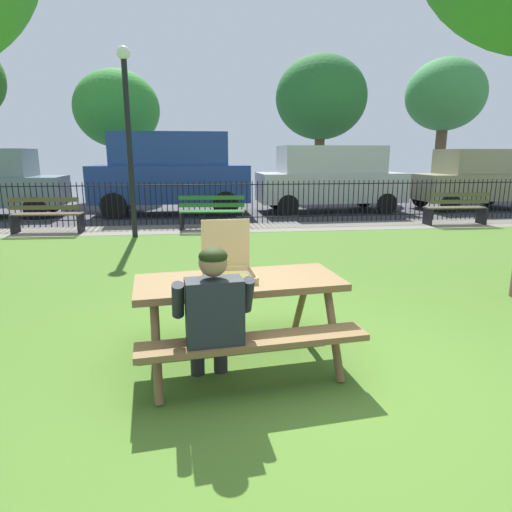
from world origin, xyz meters
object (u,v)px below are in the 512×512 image
(park_bench_right, at_px, (456,209))
(parked_car_right, at_px, (330,177))
(far_tree_center, at_px, (321,98))
(pizza_box_open, at_px, (228,267))
(lamp_post_walkway, at_px, (128,124))
(parked_car_center, at_px, (171,171))
(adult_at_table, at_px, (213,314))
(far_tree_midleft, at_px, (117,110))
(park_bench_left, at_px, (47,215))
(park_bench_center, at_px, (212,213))
(parked_car_far_right, at_px, (473,179))
(picnic_table_foreground, at_px, (239,298))
(far_tree_midright, at_px, (445,96))

(park_bench_right, height_order, parked_car_right, parked_car_right)
(far_tree_center, bearing_deg, pizza_box_open, -107.84)
(lamp_post_walkway, distance_m, parked_car_center, 4.02)
(pizza_box_open, bearing_deg, adult_at_table, -104.40)
(adult_at_table, bearing_deg, parked_car_right, 69.23)
(far_tree_midleft, bearing_deg, park_bench_left, -92.70)
(adult_at_table, distance_m, far_tree_midleft, 16.31)
(far_tree_center, bearing_deg, park_bench_center, -120.94)
(far_tree_center, bearing_deg, park_bench_right, -78.82)
(parked_car_far_right, bearing_deg, adult_at_table, -130.10)
(parked_car_right, bearing_deg, park_bench_right, -49.58)
(adult_at_table, height_order, far_tree_midleft, far_tree_midleft)
(adult_at_table, bearing_deg, parked_car_far_right, 49.90)
(picnic_table_foreground, relative_size, far_tree_center, 0.33)
(far_tree_center, bearing_deg, park_bench_left, -137.28)
(pizza_box_open, xyz_separation_m, park_bench_left, (-3.88, 7.02, -0.45))
(park_bench_center, bearing_deg, parked_car_far_right, 18.93)
(park_bench_left, distance_m, far_tree_center, 12.44)
(parked_car_right, xyz_separation_m, parked_car_far_right, (4.93, 0.00, -0.09))
(park_bench_left, xyz_separation_m, parked_car_center, (2.73, 3.02, 0.89))
(pizza_box_open, relative_size, adult_at_table, 0.42)
(park_bench_right, bearing_deg, park_bench_left, 180.00)
(picnic_table_foreground, height_order, pizza_box_open, pizza_box_open)
(lamp_post_walkway, distance_m, far_tree_center, 11.17)
(picnic_table_foreground, distance_m, lamp_post_walkway, 6.84)
(lamp_post_walkway, height_order, far_tree_midleft, far_tree_midleft)
(pizza_box_open, relative_size, parked_car_center, 0.11)
(parked_car_far_right, bearing_deg, far_tree_midright, 72.73)
(park_bench_left, distance_m, far_tree_midright, 16.83)
(park_bench_right, xyz_separation_m, lamp_post_walkway, (-8.20, -0.79, 2.04))
(adult_at_table, relative_size, lamp_post_walkway, 0.30)
(far_tree_center, bearing_deg, far_tree_midleft, 180.00)
(park_bench_center, height_order, parked_car_center, parked_car_center)
(far_tree_center, distance_m, far_tree_midright, 5.53)
(parked_car_center, xyz_separation_m, far_tree_midleft, (-2.35, 5.05, 2.24))
(pizza_box_open, relative_size, far_tree_center, 0.09)
(park_bench_left, height_order, parked_car_far_right, parked_car_far_right)
(park_bench_left, relative_size, parked_car_center, 0.34)
(picnic_table_foreground, distance_m, park_bench_right, 9.54)
(park_bench_center, xyz_separation_m, far_tree_midleft, (-3.52, 8.06, 3.13))
(park_bench_left, height_order, parked_car_center, parked_car_center)
(lamp_post_walkway, xyz_separation_m, parked_car_center, (0.61, 3.80, -1.15))
(park_bench_left, bearing_deg, lamp_post_walkway, -20.28)
(park_bench_right, relative_size, parked_car_far_right, 0.40)
(park_bench_left, bearing_deg, parked_car_right, 21.24)
(park_bench_right, bearing_deg, far_tree_center, 101.18)
(picnic_table_foreground, distance_m, far_tree_midright, 18.70)
(park_bench_center, distance_m, far_tree_midright, 13.68)
(lamp_post_walkway, bearing_deg, far_tree_midleft, 101.16)
(park_bench_left, relative_size, parked_car_far_right, 0.41)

